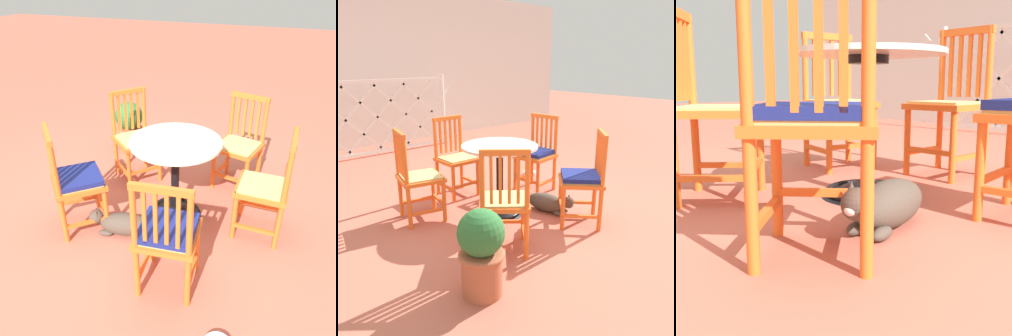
{
  "view_description": "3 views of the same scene",
  "coord_description": "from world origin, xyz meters",
  "views": [
    {
      "loc": [
        2.25,
        1.06,
        1.95
      ],
      "look_at": [
        -0.02,
        0.2,
        0.54
      ],
      "focal_mm": 37.14,
      "sensor_mm": 36.0,
      "label": 1
    },
    {
      "loc": [
        -2.35,
        -2.33,
        1.54
      ],
      "look_at": [
        -0.15,
        0.11,
        0.52
      ],
      "focal_mm": 37.46,
      "sensor_mm": 36.0,
      "label": 2
    },
    {
      "loc": [
        1.35,
        -1.34,
        0.56
      ],
      "look_at": [
        -0.21,
        0.11,
        0.15
      ],
      "focal_mm": 45.8,
      "sensor_mm": 36.0,
      "label": 3
    }
  ],
  "objects": [
    {
      "name": "ground_plane",
      "position": [
        0.0,
        0.0,
        0.0
      ],
      "size": [
        24.0,
        24.0,
        0.0
      ],
      "primitive_type": "plane",
      "color": "#BC604C"
    },
    {
      "name": "building_wall_backdrop",
      "position": [
        0.0,
        4.15,
        1.4
      ],
      "size": [
        10.0,
        0.2,
        2.8
      ],
      "primitive_type": "cube",
      "color": "white",
      "rests_on": "ground_plane"
    },
    {
      "name": "lattice_fence_panel",
      "position": [
        -0.33,
        3.35,
        0.64
      ],
      "size": [
        3.68,
        0.06,
        1.27
      ],
      "color": "white",
      "rests_on": "ground_plane"
    },
    {
      "name": "cafe_table",
      "position": [
        -0.14,
        0.21,
        0.28
      ],
      "size": [
        0.76,
        0.76,
        0.73
      ],
      "color": "black",
      "rests_on": "ground_plane"
    },
    {
      "name": "orange_chair_tucked_in",
      "position": [
        0.64,
        0.44,
        0.45
      ],
      "size": [
        0.45,
        0.45,
        0.91
      ],
      "color": "orange",
      "rests_on": "ground_plane"
    },
    {
      "name": "orange_chair_facing_out",
      "position": [
        -0.16,
        0.97,
        0.43
      ],
      "size": [
        0.41,
        0.41,
        0.91
      ],
      "color": "orange",
      "rests_on": "ground_plane"
    },
    {
      "name": "orange_chair_by_planter",
      "position": [
        -0.84,
        0.63,
        0.43
      ],
      "size": [
        0.48,
        0.48,
        0.91
      ],
      "color": "orange",
      "rests_on": "ground_plane"
    },
    {
      "name": "orange_chair_near_fence",
      "position": [
        -0.61,
        -0.38,
        0.43
      ],
      "size": [
        0.56,
        0.56,
        0.91
      ],
      "color": "orange",
      "rests_on": "ground_plane"
    },
    {
      "name": "orange_chair_at_corner",
      "position": [
        0.3,
        -0.49,
        0.45
      ],
      "size": [
        0.57,
        0.57,
        0.91
      ],
      "color": "orange",
      "rests_on": "ground_plane"
    },
    {
      "name": "tabby_cat",
      "position": [
        0.27,
        -0.11,
        0.1
      ],
      "size": [
        0.41,
        0.68,
        0.23
      ],
      "color": "#4C4238",
      "rests_on": "ground_plane"
    },
    {
      "name": "terracotta_planter",
      "position": [
        -1.1,
        -0.7,
        0.33
      ],
      "size": [
        0.32,
        0.32,
        0.62
      ],
      "color": "#B25B3D",
      "rests_on": "ground_plane"
    },
    {
      "name": "pet_water_bowl",
      "position": [
        1.0,
        0.89,
        0.03
      ],
      "size": [
        0.17,
        0.17,
        0.05
      ],
      "primitive_type": "cylinder",
      "color": "silver",
      "rests_on": "ground_plane"
    }
  ]
}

